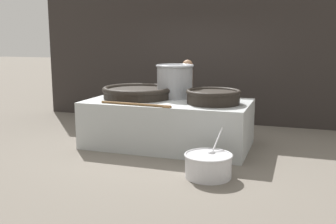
{
  "coord_description": "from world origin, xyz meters",
  "views": [
    {
      "loc": [
        2.23,
        -6.59,
        1.91
      ],
      "look_at": [
        0.0,
        0.0,
        0.62
      ],
      "focal_mm": 42.0,
      "sensor_mm": 36.0,
      "label": 1
    }
  ],
  "objects_px": {
    "giant_wok_far": "(213,96)",
    "cook": "(187,94)",
    "giant_wok_near": "(138,92)",
    "prep_bowl_vegetables": "(208,164)",
    "stock_pot": "(175,80)"
  },
  "relations": [
    {
      "from": "cook",
      "to": "giant_wok_far",
      "type": "bearing_deg",
      "value": 120.03
    },
    {
      "from": "giant_wok_near",
      "to": "stock_pot",
      "type": "height_order",
      "value": "stock_pot"
    },
    {
      "from": "giant_wok_far",
      "to": "cook",
      "type": "xyz_separation_m",
      "value": [
        -0.78,
        1.1,
        -0.14
      ]
    },
    {
      "from": "cook",
      "to": "stock_pot",
      "type": "bearing_deg",
      "value": 79.03
    },
    {
      "from": "giant_wok_near",
      "to": "cook",
      "type": "relative_size",
      "value": 0.88
    },
    {
      "from": "stock_pot",
      "to": "cook",
      "type": "xyz_separation_m",
      "value": [
        0.06,
        0.63,
        -0.34
      ]
    },
    {
      "from": "prep_bowl_vegetables",
      "to": "cook",
      "type": "bearing_deg",
      "value": 112.64
    },
    {
      "from": "stock_pot",
      "to": "prep_bowl_vegetables",
      "type": "height_order",
      "value": "stock_pot"
    },
    {
      "from": "prep_bowl_vegetables",
      "to": "stock_pot",
      "type": "bearing_deg",
      "value": 120.78
    },
    {
      "from": "giant_wok_near",
      "to": "giant_wok_far",
      "type": "height_order",
      "value": "giant_wok_far"
    },
    {
      "from": "giant_wok_far",
      "to": "prep_bowl_vegetables",
      "type": "relative_size",
      "value": 1.05
    },
    {
      "from": "cook",
      "to": "prep_bowl_vegetables",
      "type": "xyz_separation_m",
      "value": [
        1.02,
        -2.43,
        -0.63
      ]
    },
    {
      "from": "giant_wok_far",
      "to": "cook",
      "type": "distance_m",
      "value": 1.36
    },
    {
      "from": "stock_pot",
      "to": "cook",
      "type": "bearing_deg",
      "value": 84.33
    },
    {
      "from": "giant_wok_near",
      "to": "cook",
      "type": "xyz_separation_m",
      "value": [
        0.71,
        0.88,
        -0.13
      ]
    }
  ]
}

